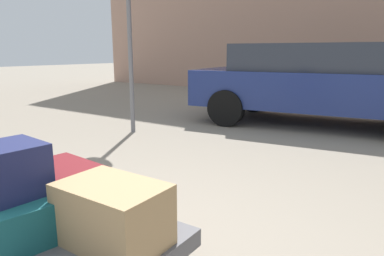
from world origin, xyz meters
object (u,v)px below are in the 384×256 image
at_px(duffel_bag_tan_front_right, 113,214).
at_px(parked_car, 316,82).
at_px(suitcase_teal_rear_left, 15,214).
at_px(luggage_cart, 67,244).
at_px(duffel_bag_navy_topmost_pile, 10,170).
at_px(suitcase_maroon_stacked_top, 63,186).
at_px(no_parking_sign, 130,32).

height_order(duffel_bag_tan_front_right, parked_car, parked_car).
bearing_deg(suitcase_teal_rear_left, luggage_cart, 47.01).
height_order(luggage_cart, duffel_bag_navy_topmost_pile, duffel_bag_navy_topmost_pile).
height_order(suitcase_maroon_stacked_top, duffel_bag_navy_topmost_pile, duffel_bag_navy_topmost_pile).
bearing_deg(no_parking_sign, luggage_cart, -51.67).
distance_m(suitcase_maroon_stacked_top, duffel_bag_navy_topmost_pile, 0.43).
bearing_deg(no_parking_sign, parked_car, 45.31).
bearing_deg(suitcase_maroon_stacked_top, luggage_cart, -28.98).
height_order(suitcase_maroon_stacked_top, parked_car, parked_car).
bearing_deg(parked_car, duffel_bag_tan_front_right, -85.34).
xyz_separation_m(parked_car, no_parking_sign, (-2.27, -2.29, 0.81)).
relative_size(luggage_cart, duffel_bag_tan_front_right, 2.19).
distance_m(luggage_cart, parked_car, 5.36).
bearing_deg(duffel_bag_tan_front_right, luggage_cart, -167.03).
height_order(luggage_cart, duffel_bag_tan_front_right, duffel_bag_tan_front_right).
bearing_deg(suitcase_maroon_stacked_top, parked_car, 94.40).
height_order(duffel_bag_navy_topmost_pile, no_parking_sign, no_parking_sign).
height_order(suitcase_teal_rear_left, parked_car, parked_car).
xyz_separation_m(suitcase_teal_rear_left, suitcase_maroon_stacked_top, (-0.08, 0.35, 0.02)).
relative_size(suitcase_teal_rear_left, parked_car, 0.12).
height_order(suitcase_teal_rear_left, no_parking_sign, no_parking_sign).
xyz_separation_m(luggage_cart, duffel_bag_tan_front_right, (0.29, 0.07, 0.23)).
bearing_deg(luggage_cart, parked_car, 91.47).
height_order(luggage_cart, no_parking_sign, no_parking_sign).
relative_size(luggage_cart, duffel_bag_navy_topmost_pile, 3.52).
xyz_separation_m(duffel_bag_navy_topmost_pile, no_parking_sign, (-2.19, 3.19, 0.88)).
height_order(suitcase_teal_rear_left, duffel_bag_navy_topmost_pile, duffel_bag_navy_topmost_pile).
relative_size(duffel_bag_tan_front_right, parked_car, 0.12).
relative_size(duffel_bag_navy_topmost_pile, no_parking_sign, 0.13).
xyz_separation_m(duffel_bag_tan_front_right, parked_car, (-0.43, 5.26, 0.26)).
bearing_deg(suitcase_maroon_stacked_top, suitcase_teal_rear_left, -71.29).
bearing_deg(parked_car, suitcase_maroon_stacked_top, -91.69).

